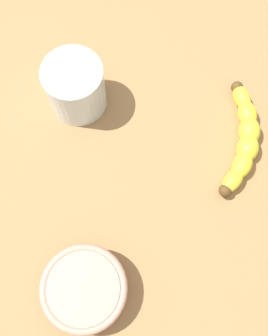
{
  "coord_description": "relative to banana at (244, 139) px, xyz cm",
  "views": [
    {
      "loc": [
        -23.7,
        8.81,
        65.08
      ],
      "look_at": [
        -4.62,
        5.36,
        5.0
      ],
      "focal_mm": 42.93,
      "sensor_mm": 36.0,
      "label": 1
    }
  ],
  "objects": [
    {
      "name": "wooden_tabletop",
      "position": [
        2.8,
        13.04,
        -3.24
      ],
      "size": [
        120.0,
        120.0,
        3.0
      ],
      "primitive_type": "cube",
      "color": "olive",
      "rests_on": "ground"
    },
    {
      "name": "banana",
      "position": [
        0.0,
        0.0,
        0.0
      ],
      "size": [
        19.31,
        9.65,
        3.48
      ],
      "rotation": [
        0.0,
        0.0,
        5.93
      ],
      "color": "yellow",
      "rests_on": "wooden_tabletop"
    },
    {
      "name": "ceramic_bowl",
      "position": [
        -18.52,
        28.51,
        1.21
      ],
      "size": [
        12.28,
        12.28,
        4.92
      ],
      "color": "tan",
      "rests_on": "wooden_tabletop"
    },
    {
      "name": "smoothie_glass",
      "position": [
        12.41,
        25.4,
        2.84
      ],
      "size": [
        9.59,
        9.59,
        9.41
      ],
      "color": "silver",
      "rests_on": "wooden_tabletop"
    }
  ]
}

